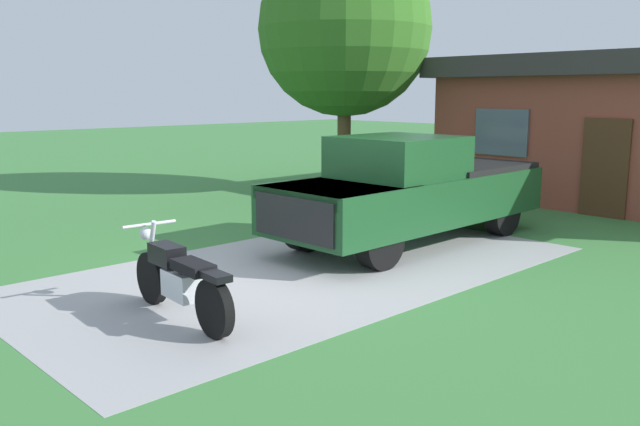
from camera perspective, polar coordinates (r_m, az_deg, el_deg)
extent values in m
plane|color=#3C7A3B|center=(9.99, -1.13, -4.91)|extent=(80.00, 80.00, 0.00)
cube|color=#A0A0A0|center=(9.98, -1.13, -4.89)|extent=(4.52, 8.64, 0.01)
cylinder|color=black|center=(8.62, -14.32, -5.44)|extent=(0.67, 0.17, 0.66)
cylinder|color=black|center=(7.30, -9.11, -8.14)|extent=(0.67, 0.17, 0.66)
cube|color=silver|center=(7.90, -11.88, -6.11)|extent=(0.58, 0.30, 0.32)
cube|color=black|center=(8.13, -13.10, -3.50)|extent=(0.54, 0.30, 0.24)
cube|color=black|center=(7.57, -10.91, -4.60)|extent=(0.62, 0.33, 0.12)
cube|color=black|center=(7.19, -9.20, -5.35)|extent=(0.49, 0.24, 0.08)
cylinder|color=silver|center=(8.53, -14.43, -3.05)|extent=(0.33, 0.09, 0.77)
cylinder|color=silver|center=(8.46, -14.53, -0.94)|extent=(0.09, 0.70, 0.04)
sphere|color=silver|center=(8.60, -14.82, -1.73)|extent=(0.16, 0.16, 0.16)
cylinder|color=black|center=(9.95, 5.20, -2.51)|extent=(0.31, 0.84, 0.84)
cylinder|color=black|center=(11.06, -1.26, -1.16)|extent=(0.31, 0.84, 0.84)
cylinder|color=black|center=(12.77, 15.48, 0.02)|extent=(0.31, 0.84, 0.84)
cylinder|color=black|center=(13.65, 9.55, 0.91)|extent=(0.31, 0.84, 0.84)
cube|color=#194723|center=(11.76, 7.91, 1.32)|extent=(2.07, 5.62, 0.80)
cube|color=#194723|center=(10.33, 1.62, 1.85)|extent=(1.92, 1.92, 0.20)
cube|color=#194723|center=(11.36, 6.76, 4.84)|extent=(1.82, 1.92, 0.70)
cube|color=#3F4C56|center=(10.76, 4.05, 4.04)|extent=(1.70, 0.18, 0.60)
cube|color=black|center=(12.98, 12.16, 3.14)|extent=(1.93, 2.42, 0.50)
cube|color=black|center=(9.75, -2.20, -0.47)|extent=(1.70, 0.12, 0.64)
cylinder|color=brown|center=(17.86, 2.09, 6.22)|extent=(0.36, 0.36, 2.68)
sphere|color=#346C21|center=(17.89, 2.15, 15.63)|extent=(4.56, 4.56, 4.56)
cube|color=#4C2D19|center=(15.26, 23.39, 3.57)|extent=(1.00, 0.08, 2.10)
cube|color=#4C5966|center=(16.36, 15.39, 6.74)|extent=(1.40, 0.06, 1.10)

